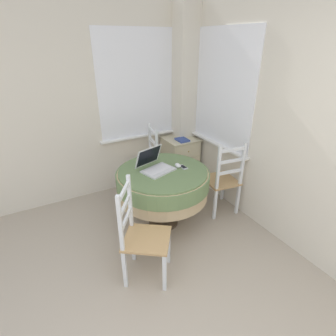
{
  "coord_description": "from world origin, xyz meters",
  "views": [
    {
      "loc": [
        -0.25,
        -0.43,
        2.05
      ],
      "look_at": [
        1.12,
        2.05,
        0.66
      ],
      "focal_mm": 28.0,
      "sensor_mm": 36.0,
      "label": 1
    }
  ],
  "objects": [
    {
      "name": "corner_room_shell",
      "position": [
        1.15,
        1.91,
        1.28
      ],
      "size": [
        4.25,
        4.88,
        2.55
      ],
      "color": "beige",
      "rests_on": "ground_plane"
    },
    {
      "name": "round_dining_table",
      "position": [
        0.97,
        1.9,
        0.58
      ],
      "size": [
        1.06,
        1.06,
        0.73
      ],
      "color": "#4C3D2D",
      "rests_on": "ground_plane"
    },
    {
      "name": "laptop",
      "position": [
        0.91,
        1.97,
        0.78
      ],
      "size": [
        0.43,
        0.41,
        0.25
      ],
      "color": "silver",
      "rests_on": "round_dining_table"
    },
    {
      "name": "computer_mouse",
      "position": [
        1.16,
        1.9,
        0.75
      ],
      "size": [
        0.06,
        0.09,
        0.05
      ],
      "color": "white",
      "rests_on": "round_dining_table"
    },
    {
      "name": "cell_phone",
      "position": [
        1.21,
        1.86,
        0.73
      ],
      "size": [
        0.06,
        0.12,
        0.01
      ],
      "color": "#B2B7BC",
      "rests_on": "round_dining_table"
    },
    {
      "name": "dining_chair_near_back_window",
      "position": [
        1.09,
        2.69,
        0.45
      ],
      "size": [
        0.47,
        0.45,
        0.98
      ],
      "color": "tan",
      "rests_on": "ground_plane"
    },
    {
      "name": "dining_chair_near_right_window",
      "position": [
        1.76,
        1.77,
        0.45
      ],
      "size": [
        0.44,
        0.46,
        0.98
      ],
      "color": "tan",
      "rests_on": "ground_plane"
    },
    {
      "name": "dining_chair_camera_near",
      "position": [
        0.44,
        1.31,
        0.45
      ],
      "size": [
        0.56,
        0.55,
        0.98
      ],
      "color": "tan",
      "rests_on": "ground_plane"
    },
    {
      "name": "corner_cabinet",
      "position": [
        1.73,
        2.76,
        0.36
      ],
      "size": [
        0.48,
        0.48,
        0.71
      ],
      "color": "beige",
      "rests_on": "ground_plane"
    },
    {
      "name": "book_on_cabinet",
      "position": [
        1.7,
        2.66,
        0.72
      ],
      "size": [
        0.16,
        0.2,
        0.02
      ],
      "color": "#33478C",
      "rests_on": "corner_cabinet"
    }
  ]
}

